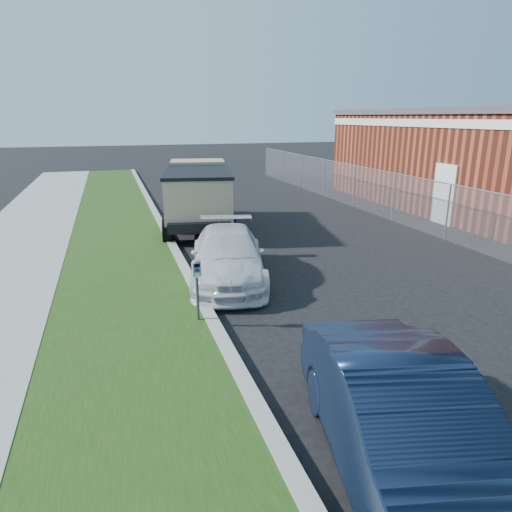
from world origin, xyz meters
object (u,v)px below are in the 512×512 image
object	(u,v)px
white_wagon	(227,255)
dump_truck	(198,192)
navy_sedan	(405,426)
parking_meter	(197,277)

from	to	relation	value
white_wagon	dump_truck	distance (m)	5.86
navy_sedan	dump_truck	distance (m)	12.72
parking_meter	dump_truck	size ratio (longest dim) A/B	0.20
parking_meter	navy_sedan	world-z (taller)	navy_sedan
white_wagon	navy_sedan	xyz separation A→B (m)	(0.22, -6.90, 0.07)
parking_meter	navy_sedan	size ratio (longest dim) A/B	0.29
dump_truck	parking_meter	bearing A→B (deg)	-90.51
navy_sedan	dump_truck	xyz separation A→B (m)	(0.20, 12.71, 0.57)
dump_truck	white_wagon	bearing A→B (deg)	-83.71
navy_sedan	parking_meter	bearing A→B (deg)	118.84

